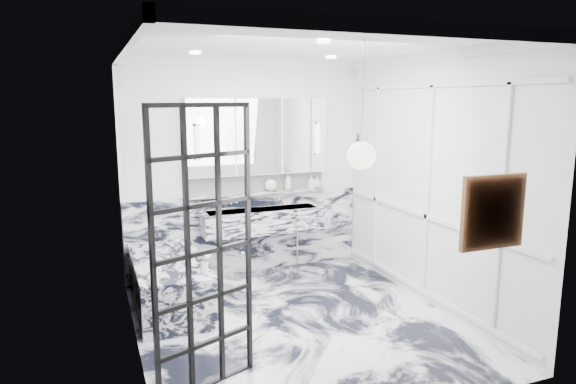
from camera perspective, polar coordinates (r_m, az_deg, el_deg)
name	(u,v)px	position (r m, az deg, el deg)	size (l,w,h in m)	color
floor	(296,321)	(5.56, 0.91, -14.16)	(3.60, 3.60, 0.00)	white
ceiling	(297,46)	(5.08, 1.00, 15.92)	(3.60, 3.60, 0.00)	white
wall_back	(245,168)	(6.82, -4.76, 2.66)	(3.60, 3.60, 0.00)	white
wall_front	(396,233)	(3.58, 11.93, -4.52)	(3.60, 3.60, 0.00)	white
wall_left	(130,202)	(4.78, -17.10, -1.03)	(3.60, 3.60, 0.00)	white
wall_right	(429,181)	(5.92, 15.45, 1.17)	(3.60, 3.60, 0.00)	white
marble_clad_back	(247,233)	(6.97, -4.60, -4.51)	(3.18, 0.05, 1.05)	white
marble_clad_left	(133,208)	(4.79, -16.89, -1.72)	(0.02, 3.56, 2.68)	white
panel_molding	(428,190)	(5.93, 15.25, 0.20)	(0.03, 3.40, 2.30)	white
soap_bottle_a	(288,181)	(6.95, -0.02, 1.22)	(0.09, 0.09, 0.23)	#8C5919
soap_bottle_b	(311,182)	(7.08, 2.58, 1.17)	(0.08, 0.08, 0.18)	#4C4C51
soap_bottle_c	(317,182)	(7.12, 3.22, 1.08)	(0.12, 0.12, 0.15)	silver
face_pot	(271,185)	(6.87, -1.94, 0.76)	(0.17, 0.17, 0.17)	white
amber_bottle	(276,187)	(6.90, -1.37, 0.59)	(0.04, 0.04, 0.10)	#8C5919
flower_vase	(204,268)	(5.34, -9.27, -8.29)	(0.08, 0.08, 0.12)	silver
crittall_door	(204,252)	(4.05, -9.30, -6.65)	(0.88, 0.04, 2.26)	black
artwork	(493,212)	(4.12, 21.83, -2.08)	(0.47, 0.04, 0.47)	#C75114
pendant_light	(361,156)	(3.92, 8.15, 4.00)	(0.22, 0.22, 0.22)	white
trough_sink	(262,220)	(6.76, -2.86, -3.17)	(1.60, 0.45, 0.30)	silver
ledge	(258,193)	(6.84, -3.33, -0.10)	(1.90, 0.14, 0.04)	silver
subway_tile	(257,182)	(6.88, -3.50, 1.10)	(1.90, 0.03, 0.23)	white
mirror_cabinet	(258,136)	(6.75, -3.40, 6.18)	(1.90, 0.16, 1.00)	white
sconce_left	(197,142)	(6.46, -10.11, 5.50)	(0.07, 0.07, 0.40)	white
sconce_right	(318,138)	(6.96, 3.31, 5.98)	(0.07, 0.07, 0.40)	white
bathtub	(169,283)	(5.98, -13.07, -9.78)	(0.75, 1.65, 0.55)	silver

